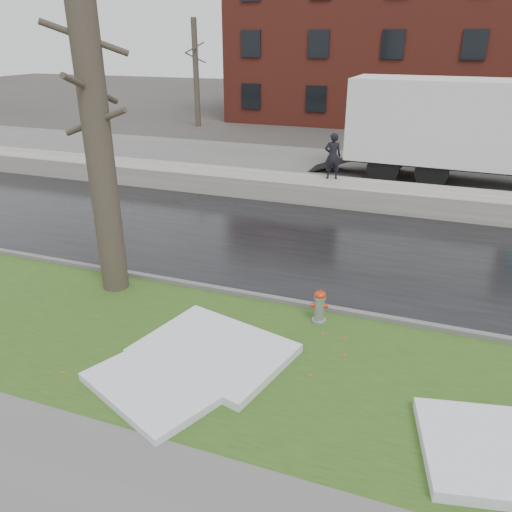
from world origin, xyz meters
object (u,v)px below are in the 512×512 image
(tree, at_px, (96,126))
(worker, at_px, (333,156))
(box_truck, at_px, (465,130))
(fire_hydrant, at_px, (320,305))

(tree, xyz_separation_m, worker, (3.18, 8.67, -2.17))
(box_truck, distance_m, worker, 5.77)
(fire_hydrant, relative_size, worker, 0.45)
(fire_hydrant, distance_m, tree, 5.85)
(worker, bearing_deg, fire_hydrant, 83.12)
(fire_hydrant, distance_m, worker, 8.82)
(tree, bearing_deg, box_truck, 59.00)
(box_truck, xyz_separation_m, worker, (-4.31, -3.80, -0.54))
(tree, distance_m, worker, 9.49)
(fire_hydrant, xyz_separation_m, tree, (-4.83, -0.08, 3.30))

